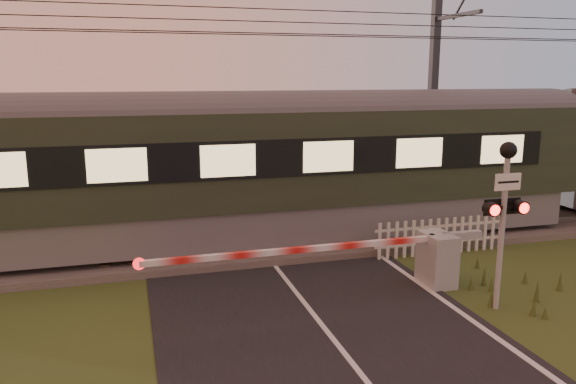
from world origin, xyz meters
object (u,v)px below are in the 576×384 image
object	(u,v)px
train	(558,153)
catenary_mast	(434,90)
picket_fence	(442,236)
boom_gate	(422,257)
crossing_signal	(505,196)

from	to	relation	value
train	catenary_mast	distance (m)	4.23
train	picket_fence	distance (m)	5.65
boom_gate	picket_fence	world-z (taller)	boom_gate
picket_fence	train	bearing A→B (deg)	20.56
crossing_signal	picket_fence	xyz separation A→B (m)	(0.78, 3.34, -1.79)
crossing_signal	picket_fence	bearing A→B (deg)	76.86
boom_gate	picket_fence	xyz separation A→B (m)	(1.60, 1.85, -0.17)
picket_fence	boom_gate	bearing A→B (deg)	-130.90
boom_gate	catenary_mast	distance (m)	7.74
boom_gate	crossing_signal	bearing A→B (deg)	-61.08
train	catenary_mast	world-z (taller)	catenary_mast
boom_gate	catenary_mast	bearing A→B (deg)	59.11
boom_gate	catenary_mast	xyz separation A→B (m)	(3.57, 5.98, 3.38)
boom_gate	picket_fence	size ratio (longest dim) A/B	2.01
boom_gate	crossing_signal	size ratio (longest dim) A/B	2.25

